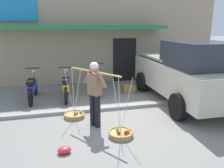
{
  "coord_description": "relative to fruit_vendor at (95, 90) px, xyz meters",
  "views": [
    {
      "loc": [
        -1.38,
        -5.67,
        2.55
      ],
      "look_at": [
        0.12,
        0.6,
        0.85
      ],
      "focal_mm": 35.4,
      "sensor_mm": 36.0,
      "label": 1
    }
  ],
  "objects": [
    {
      "name": "ground_plane",
      "position": [
        0.56,
        0.37,
        -0.98
      ],
      "size": [
        90.0,
        90.0,
        0.0
      ],
      "primitive_type": "plane",
      "color": "gray"
    },
    {
      "name": "sidewalk_curb",
      "position": [
        0.56,
        1.07,
        -0.93
      ],
      "size": [
        20.0,
        0.24,
        0.1
      ],
      "primitive_type": "cube",
      "color": "gray",
      "rests_on": "ground"
    },
    {
      "name": "fruit_vendor",
      "position": [
        0.0,
        0.0,
        0.0
      ],
      "size": [
        1.03,
        1.43,
        1.7
      ],
      "color": "black",
      "rests_on": "ground"
    },
    {
      "name": "fruit_basket_left_side",
      "position": [
        -0.49,
        0.7,
        -0.9
      ],
      "size": [
        0.6,
        0.6,
        1.45
      ],
      "color": "tan",
      "rests_on": "ground"
    },
    {
      "name": "fruit_basket_right_side",
      "position": [
        0.5,
        -0.7,
        -0.9
      ],
      "size": [
        0.6,
        0.6,
        1.45
      ],
      "color": "tan",
      "rests_on": "ground"
    },
    {
      "name": "motorcycle_nearest_shop",
      "position": [
        -1.8,
        2.55,
        -0.52
      ],
      "size": [
        0.54,
        1.82,
        1.09
      ],
      "color": "black",
      "rests_on": "ground"
    },
    {
      "name": "motorcycle_second_in_row",
      "position": [
        -0.64,
        2.47,
        -0.52
      ],
      "size": [
        0.54,
        1.82,
        1.09
      ],
      "color": "black",
      "rests_on": "ground"
    },
    {
      "name": "motorcycle_third_in_row",
      "position": [
        0.58,
        2.99,
        -0.52
      ],
      "size": [
        0.54,
        1.81,
        1.09
      ],
      "color": "black",
      "rests_on": "ground"
    },
    {
      "name": "parked_truck",
      "position": [
        3.29,
        1.18,
        0.05
      ],
      "size": [
        2.21,
        4.74,
        2.1
      ],
      "color": "beige",
      "rests_on": "ground"
    },
    {
      "name": "storefront_building",
      "position": [
        0.21,
        7.15,
        1.12
      ],
      "size": [
        13.0,
        6.0,
        4.2
      ],
      "color": "tan",
      "rests_on": "ground"
    },
    {
      "name": "plastic_litter_bag",
      "position": [
        -0.83,
        -1.13,
        -0.91
      ],
      "size": [
        0.28,
        0.22,
        0.14
      ],
      "primitive_type": "ellipsoid",
      "color": "red",
      "rests_on": "ground"
    },
    {
      "name": "wooden_crate",
      "position": [
        1.74,
        2.61,
        -0.82
      ],
      "size": [
        0.44,
        0.36,
        0.32
      ],
      "primitive_type": "cube",
      "color": "olive",
      "rests_on": "ground"
    }
  ]
}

